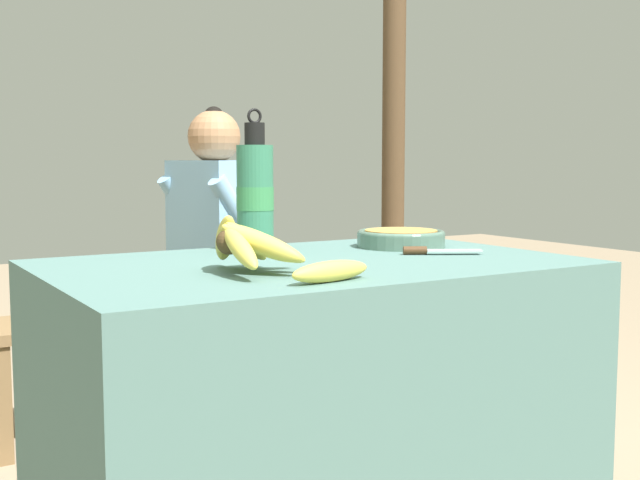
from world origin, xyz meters
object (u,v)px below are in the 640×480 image
object	(u,v)px
loose_banana_front	(331,271)
banana_bunch_green	(84,299)
water_bottle	(255,195)
knife	(431,250)
support_post_far	(394,63)
serving_bowl	(401,237)
banana_bunch_ripe	(248,243)
wooden_bench	(200,323)
seated_vendor	(205,243)

from	to	relation	value
loose_banana_front	banana_bunch_green	distance (m)	1.44
water_bottle	knife	bearing A→B (deg)	-40.71
loose_banana_front	support_post_far	distance (m)	2.36
serving_bowl	support_post_far	size ratio (longest dim) A/B	0.08
serving_bowl	loose_banana_front	xyz separation A→B (m)	(-0.47, -0.41, -0.01)
serving_bowl	loose_banana_front	world-z (taller)	serving_bowl
water_bottle	banana_bunch_green	world-z (taller)	water_bottle
support_post_far	loose_banana_front	bearing A→B (deg)	-129.18
serving_bowl	water_bottle	world-z (taller)	water_bottle
banana_bunch_ripe	knife	bearing A→B (deg)	6.15
wooden_bench	seated_vendor	world-z (taller)	seated_vendor
serving_bowl	knife	size ratio (longest dim) A/B	1.30
seated_vendor	loose_banana_front	bearing A→B (deg)	65.43
knife	seated_vendor	xyz separation A→B (m)	(-0.09, 1.14, -0.08)
wooden_bench	seated_vendor	distance (m)	0.30
banana_bunch_green	loose_banana_front	bearing A→B (deg)	-86.55
banana_bunch_ripe	banana_bunch_green	bearing A→B (deg)	90.28
knife	support_post_far	bearing A→B (deg)	85.89
support_post_far	wooden_bench	bearing A→B (deg)	-162.91
seated_vendor	banana_bunch_green	distance (m)	0.46
banana_bunch_ripe	banana_bunch_green	xyz separation A→B (m)	(-0.01, 1.23, -0.30)
banana_bunch_green	support_post_far	distance (m)	1.80
banana_bunch_ripe	water_bottle	xyz separation A→B (m)	(0.18, 0.33, 0.08)
seated_vendor	support_post_far	bearing A→B (deg)	-171.73
water_bottle	seated_vendor	size ratio (longest dim) A/B	0.31
serving_bowl	banana_bunch_green	xyz separation A→B (m)	(-0.55, 1.01, -0.26)
banana_bunch_ripe	serving_bowl	world-z (taller)	banana_bunch_ripe
loose_banana_front	wooden_bench	world-z (taller)	loose_banana_front
seated_vendor	wooden_bench	bearing A→B (deg)	-89.24
serving_bowl	knife	distance (m)	0.18
banana_bunch_ripe	wooden_bench	distance (m)	1.37
loose_banana_front	seated_vendor	world-z (taller)	seated_vendor
banana_bunch_ripe	knife	distance (m)	0.51
knife	support_post_far	distance (m)	1.94
banana_bunch_green	seated_vendor	bearing A→B (deg)	-4.78
serving_bowl	banana_bunch_green	world-z (taller)	serving_bowl
knife	seated_vendor	bearing A→B (deg)	123.83
wooden_bench	support_post_far	distance (m)	1.54
knife	wooden_bench	size ratio (longest dim) A/B	0.11
banana_bunch_ripe	seated_vendor	world-z (taller)	seated_vendor
banana_bunch_ripe	seated_vendor	distance (m)	1.27
serving_bowl	banana_bunch_ripe	bearing A→B (deg)	-157.55
water_bottle	wooden_bench	bearing A→B (deg)	76.00
knife	seated_vendor	distance (m)	1.15
serving_bowl	support_post_far	distance (m)	1.78
water_bottle	wooden_bench	xyz separation A→B (m)	(0.23, 0.90, -0.50)
banana_bunch_ripe	seated_vendor	bearing A→B (deg)	70.81
banana_bunch_ripe	serving_bowl	bearing A→B (deg)	22.45
loose_banana_front	banana_bunch_ripe	bearing A→B (deg)	113.44
knife	support_post_far	world-z (taller)	support_post_far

